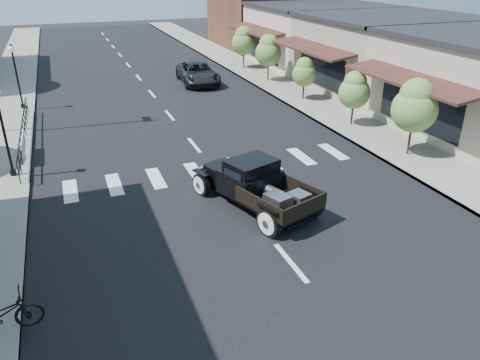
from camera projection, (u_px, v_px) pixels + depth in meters
name	position (u px, v px, depth m)	size (l,w,h in m)	color
ground	(251.00, 215.00, 15.72)	(120.00, 120.00, 0.00)	black
road	(158.00, 102.00, 28.43)	(14.00, 80.00, 0.02)	black
road_markings	(178.00, 126.00, 24.20)	(12.00, 60.00, 0.06)	silver
sidewalk_left	(5.00, 116.00, 25.66)	(3.00, 80.00, 0.15)	gray
sidewalk_right	(285.00, 89.00, 31.14)	(3.00, 80.00, 0.15)	gray
storefront_mid	(389.00, 54.00, 30.62)	(10.00, 9.00, 4.50)	#AB9E8F
storefront_far	(320.00, 36.00, 38.25)	(10.00, 9.00, 4.50)	beige
far_building_right	(275.00, 9.00, 46.35)	(11.00, 10.00, 7.00)	brown
railing	(23.00, 131.00, 21.57)	(0.08, 10.00, 1.00)	black
banner	(25.00, 149.00, 19.98)	(0.04, 2.20, 0.60)	silver
lamp_post_b	(4.00, 131.00, 17.53)	(0.36, 0.36, 3.59)	black
lamp_post_c	(17.00, 76.00, 26.01)	(0.36, 0.36, 3.59)	black
small_tree_a	(413.00, 119.00, 19.67)	(1.91, 1.91, 3.18)	#5B7F3A
small_tree_b	(354.00, 99.00, 23.51)	(1.58, 1.58, 2.63)	#5B7F3A
small_tree_c	(304.00, 79.00, 28.03)	(1.44, 1.44, 2.41)	#5B7F3A
small_tree_d	(268.00, 59.00, 32.37)	(1.82, 1.82, 3.03)	#5B7F3A
small_tree_e	(244.00, 48.00, 36.38)	(1.82, 1.82, 3.04)	#5B7F3A
hotrod_pickup	(256.00, 184.00, 15.89)	(2.31, 4.95, 1.72)	black
second_car	(198.00, 73.00, 32.43)	(2.36, 5.12, 1.42)	black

